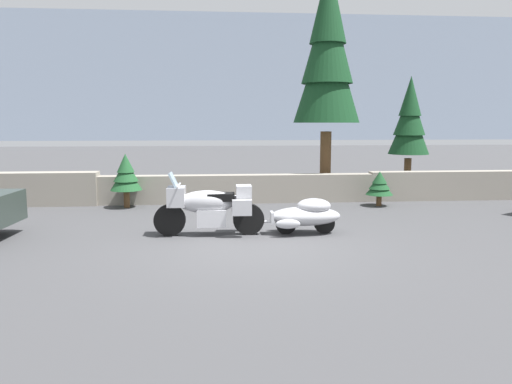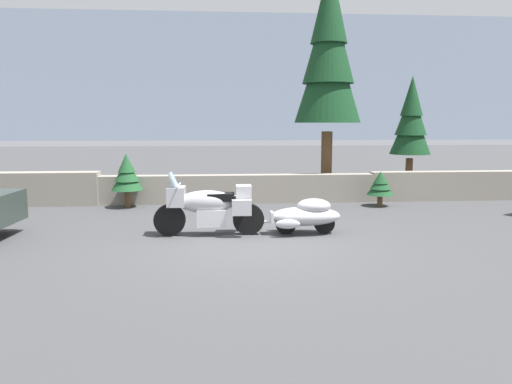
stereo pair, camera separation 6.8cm
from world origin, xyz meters
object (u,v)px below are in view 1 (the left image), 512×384
at_px(touring_motorcycle, 209,206).
at_px(car_shaped_trailer, 306,215).
at_px(pine_tree_tall, 328,51).
at_px(pine_tree_secondary, 410,120).

xyz_separation_m(touring_motorcycle, car_shaped_trailer, (2.05, -0.04, -0.21)).
distance_m(touring_motorcycle, pine_tree_tall, 7.28).
distance_m(car_shaped_trailer, pine_tree_secondary, 8.09).
bearing_deg(car_shaped_trailer, pine_tree_secondary, 53.02).
xyz_separation_m(pine_tree_tall, pine_tree_secondary, (3.16, 1.21, -2.05)).
relative_size(car_shaped_trailer, pine_tree_secondary, 0.57).
distance_m(pine_tree_tall, pine_tree_secondary, 3.95).
xyz_separation_m(car_shaped_trailer, pine_tree_secondary, (4.71, 6.26, 2.03)).
bearing_deg(pine_tree_secondary, car_shaped_trailer, -126.98).
bearing_deg(car_shaped_trailer, pine_tree_tall, 72.86).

